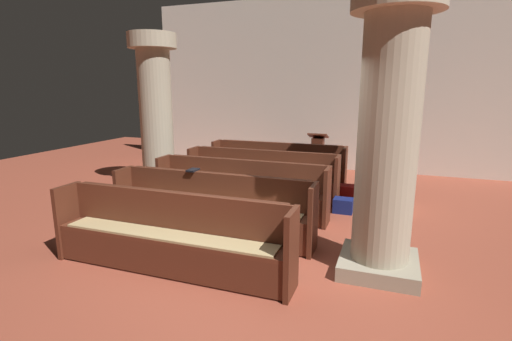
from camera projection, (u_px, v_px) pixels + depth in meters
ground_plane at (245, 259)px, 4.90m from camera, size 19.20×19.20×0.00m
back_wall at (329, 85)px, 10.00m from camera, size 10.00×0.16×4.50m
pew_row_0 at (277, 163)px, 8.54m from camera, size 3.06×0.47×0.95m
pew_row_1 at (261, 173)px, 7.52m from camera, size 3.06×0.46×0.95m
pew_row_2 at (240, 187)px, 6.50m from camera, size 3.06×0.47×0.95m
pew_row_3 at (211, 205)px, 5.49m from camera, size 3.06×0.46×0.95m
pew_row_4 at (169, 232)px, 4.47m from camera, size 3.06×0.46×0.95m
pillar_aisle_side at (391, 115)px, 6.63m from camera, size 0.98×0.98×3.25m
pillar_far_side at (156, 111)px, 7.93m from camera, size 0.98×0.98×3.25m
pillar_aisle_rear at (388, 131)px, 4.21m from camera, size 0.97×0.97×3.25m
lectern at (317, 158)px, 9.44m from camera, size 0.48×0.45×1.08m
hymn_book at (193, 170)px, 5.69m from camera, size 0.13×0.22×0.03m
kneeler_box_red at (348, 191)px, 7.60m from camera, size 0.37×0.30×0.25m
kneeler_box_navy at (343, 205)px, 6.69m from camera, size 0.34×0.27×0.25m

